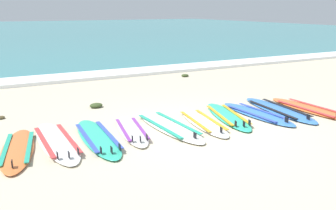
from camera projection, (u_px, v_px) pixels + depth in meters
The scene contains 16 objects.
ground_plane at pixel (198, 129), 7.05m from camera, with size 80.00×80.00×0.00m, color #C1B599.
sea at pixel (22, 31), 37.78m from camera, with size 80.00×60.00×0.10m, color teal.
wave_foam_strip at pixel (103, 75), 12.60m from camera, with size 80.00×1.30×0.11m, color white.
surfboard_0 at pixel (18, 149), 5.96m from camera, with size 0.86×2.13×0.18m.
surfboard_1 at pixel (57, 141), 6.31m from camera, with size 0.67×2.39×0.18m.
surfboard_2 at pixel (98, 137), 6.50m from camera, with size 0.64×2.31×0.18m.
surfboard_3 at pixel (132, 130), 6.88m from camera, with size 0.78×1.96×0.18m.
surfboard_4 at pixel (168, 126), 7.15m from camera, with size 0.76×2.44×0.18m.
surfboard_5 at pixel (203, 122), 7.40m from camera, with size 0.79×2.13×0.18m.
surfboard_6 at pixel (228, 116), 7.80m from camera, with size 1.07×2.24×0.18m.
surfboard_7 at pixel (257, 114), 7.97m from camera, with size 0.70×2.19×0.18m.
surfboard_8 at pixel (278, 110), 8.29m from camera, with size 0.77×2.43×0.18m.
surfboard_9 at pixel (310, 109), 8.36m from camera, with size 0.67×2.34×0.18m.
seaweed_clump_near_shoreline at pixel (185, 75), 12.48m from camera, with size 0.27×0.22×0.10m, color #384723.
seaweed_clump_mid_sand at pixel (96, 105), 8.59m from camera, with size 0.32×0.25×0.11m, color #384723.
seaweed_clump_by_the_boards at pixel (0, 118), 7.70m from camera, with size 0.19×0.15×0.07m, color #4C4228.
Camera 1 is at (-3.59, -5.66, 2.34)m, focal length 37.49 mm.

